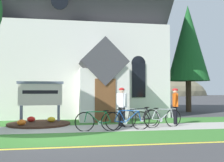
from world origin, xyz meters
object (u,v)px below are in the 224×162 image
(bicycle_orange, at_px, (127,120))
(bicycle_white, at_px, (140,118))
(church_sign, at_px, (40,95))
(bicycle_green, at_px, (163,118))
(cyclist_in_red_jersey, at_px, (175,103))
(cyclist_in_orange_jersey, at_px, (122,104))
(roadside_conifer, at_px, (188,43))
(bicycle_red, at_px, (98,121))

(bicycle_orange, distance_m, bicycle_white, 1.06)
(church_sign, xyz_separation_m, bicycle_green, (5.16, -2.16, -0.93))
(cyclist_in_red_jersey, bearing_deg, church_sign, 167.57)
(bicycle_white, bearing_deg, cyclist_in_orange_jersey, 163.56)
(cyclist_in_orange_jersey, relative_size, cyclist_in_red_jersey, 1.01)
(church_sign, relative_size, cyclist_in_orange_jersey, 1.28)
(church_sign, distance_m, bicycle_green, 5.67)
(bicycle_green, height_order, bicycle_white, bicycle_white)
(bicycle_orange, relative_size, roadside_conifer, 0.23)
(bicycle_green, bearing_deg, cyclist_in_orange_jersey, 162.60)
(bicycle_green, bearing_deg, bicycle_red, -167.51)
(church_sign, relative_size, bicycle_white, 1.19)
(cyclist_in_orange_jersey, bearing_deg, roadside_conifer, 47.42)
(bicycle_red, relative_size, roadside_conifer, 0.22)
(bicycle_green, distance_m, cyclist_in_orange_jersey, 1.81)
(bicycle_red, height_order, roadside_conifer, roadside_conifer)
(cyclist_in_orange_jersey, xyz_separation_m, roadside_conifer, (6.36, 6.92, 3.98))
(bicycle_orange, bearing_deg, church_sign, 143.22)
(bicycle_orange, bearing_deg, bicycle_white, 47.46)
(bicycle_orange, distance_m, roadside_conifer, 11.12)
(cyclist_in_red_jersey, height_order, roadside_conifer, roadside_conifer)
(bicycle_orange, relative_size, bicycle_red, 1.02)
(church_sign, distance_m, bicycle_orange, 4.52)
(bicycle_green, relative_size, cyclist_in_orange_jersey, 1.05)
(bicycle_green, bearing_deg, bicycle_orange, -163.19)
(bicycle_green, distance_m, bicycle_red, 2.86)
(bicycle_orange, xyz_separation_m, bicycle_green, (1.62, 0.49, 0.01))
(bicycle_green, distance_m, cyclist_in_red_jersey, 1.35)
(bicycle_orange, height_order, bicycle_red, bicycle_orange)
(bicycle_white, xyz_separation_m, roadside_conifer, (5.62, 7.14, 4.56))
(bicycle_red, bearing_deg, bicycle_white, 25.73)
(bicycle_orange, distance_m, bicycle_green, 1.69)
(bicycle_orange, distance_m, cyclist_in_orange_jersey, 1.16)
(bicycle_red, xyz_separation_m, cyclist_in_orange_jersey, (1.16, 1.13, 0.58))
(cyclist_in_orange_jersey, relative_size, roadside_conifer, 0.21)
(roadside_conifer, bearing_deg, cyclist_in_orange_jersey, -132.58)
(cyclist_in_red_jersey, xyz_separation_m, roadside_conifer, (3.81, 6.61, 4.00))
(bicycle_red, distance_m, cyclist_in_orange_jersey, 1.72)
(bicycle_green, height_order, roadside_conifer, roadside_conifer)
(bicycle_green, height_order, bicycle_red, bicycle_green)
(bicycle_orange, xyz_separation_m, cyclist_in_orange_jersey, (-0.02, 1.00, 0.59))
(church_sign, xyz_separation_m, bicycle_white, (4.26, -1.86, -0.93))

